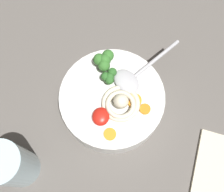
% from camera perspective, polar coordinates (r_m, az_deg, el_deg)
% --- Properties ---
extents(table_slab, '(1.25, 1.25, 0.03)m').
position_cam_1_polar(table_slab, '(0.63, 2.24, 0.16)').
color(table_slab, '#5B5651').
rests_on(table_slab, ground).
extents(soup_bowl, '(0.22, 0.22, 0.06)m').
position_cam_1_polar(soup_bowl, '(0.57, 0.00, -1.02)').
color(soup_bowl, white).
rests_on(soup_bowl, table_slab).
extents(noodle_pile, '(0.09, 0.08, 0.03)m').
position_cam_1_polar(noodle_pile, '(0.53, 1.64, -1.51)').
color(noodle_pile, beige).
rests_on(noodle_pile, soup_bowl).
extents(soup_spoon, '(0.15, 0.14, 0.02)m').
position_cam_1_polar(soup_spoon, '(0.55, 4.11, 3.60)').
color(soup_spoon, '#B7B7BC').
rests_on(soup_spoon, soup_bowl).
extents(chili_sauce_dollop, '(0.04, 0.03, 0.02)m').
position_cam_1_polar(chili_sauce_dollop, '(0.52, -2.39, -4.38)').
color(chili_sauce_dollop, red).
rests_on(chili_sauce_dollop, soup_bowl).
extents(broccoli_floret_left, '(0.04, 0.03, 0.03)m').
position_cam_1_polar(broccoli_floret_left, '(0.54, -0.55, 4.34)').
color(broccoli_floret_left, '#7A9E60').
rests_on(broccoli_floret_left, soup_bowl).
extents(broccoli_floret_front, '(0.05, 0.04, 0.04)m').
position_cam_1_polar(broccoli_floret_front, '(0.55, -1.69, 7.64)').
color(broccoli_floret_front, '#7A9E60').
rests_on(broccoli_floret_front, soup_bowl).
extents(carrot_slice_near_spoon, '(0.03, 0.03, 0.01)m').
position_cam_1_polar(carrot_slice_near_spoon, '(0.54, 4.73, -0.98)').
color(carrot_slice_near_spoon, orange).
rests_on(carrot_slice_near_spoon, soup_bowl).
extents(carrot_slice_extra_b, '(0.02, 0.02, 0.00)m').
position_cam_1_polar(carrot_slice_extra_b, '(0.52, -0.44, -8.12)').
color(carrot_slice_extra_b, orange).
rests_on(carrot_slice_extra_b, soup_bowl).
extents(carrot_slice_beside_noodles, '(0.02, 0.02, 0.01)m').
position_cam_1_polar(carrot_slice_beside_noodles, '(0.53, 7.02, -2.79)').
color(carrot_slice_beside_noodles, orange).
rests_on(carrot_slice_beside_noodles, soup_bowl).
extents(drinking_glass, '(0.08, 0.08, 0.13)m').
position_cam_1_polar(drinking_glass, '(0.54, -20.62, -13.65)').
color(drinking_glass, silver).
rests_on(drinking_glass, table_slab).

